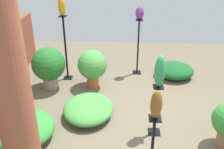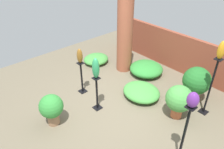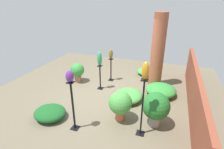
{
  "view_description": "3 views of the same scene",
  "coord_description": "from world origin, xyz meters",
  "px_view_note": "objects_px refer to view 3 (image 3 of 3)",
  "views": [
    {
      "loc": [
        -3.87,
        0.17,
        2.92
      ],
      "look_at": [
        -0.12,
        0.38,
        0.97
      ],
      "focal_mm": 42.0,
      "sensor_mm": 36.0,
      "label": 1
    },
    {
      "loc": [
        3.05,
        -2.88,
        3.65
      ],
      "look_at": [
        -0.27,
        0.07,
        0.86
      ],
      "focal_mm": 35.0,
      "sensor_mm": 36.0,
      "label": 2
    },
    {
      "loc": [
        4.94,
        1.97,
        3.09
      ],
      "look_at": [
        0.24,
        0.31,
        0.9
      ],
      "focal_mm": 28.0,
      "sensor_mm": 36.0,
      "label": 3
    }
  ],
  "objects_px": {
    "art_vase_jade": "(100,59)",
    "potted_plant_mid_right": "(156,107)",
    "art_vase_violet": "(70,76)",
    "potted_plant_back_center": "(77,71)",
    "brick_pillar": "(158,51)",
    "pedestal_amber": "(142,110)",
    "art_vase_amber": "(145,71)",
    "potted_plant_near_pillar": "(120,104)",
    "pedestal_jade": "(100,79)",
    "art_vase_bronze": "(111,54)",
    "pedestal_bronze": "(111,71)",
    "pedestal_violet": "(73,108)"
  },
  "relations": [
    {
      "from": "pedestal_jade",
      "to": "art_vase_jade",
      "type": "xyz_separation_m",
      "value": [
        0.0,
        0.0,
        0.75
      ]
    },
    {
      "from": "art_vase_amber",
      "to": "potted_plant_back_center",
      "type": "relative_size",
      "value": 0.53
    },
    {
      "from": "brick_pillar",
      "to": "pedestal_violet",
      "type": "xyz_separation_m",
      "value": [
        3.18,
        -1.62,
        -0.73
      ]
    },
    {
      "from": "brick_pillar",
      "to": "art_vase_bronze",
      "type": "xyz_separation_m",
      "value": [
        0.14,
        -1.73,
        -0.23
      ]
    },
    {
      "from": "pedestal_jade",
      "to": "potted_plant_near_pillar",
      "type": "height_order",
      "value": "pedestal_jade"
    },
    {
      "from": "pedestal_amber",
      "to": "art_vase_amber",
      "type": "bearing_deg",
      "value": 0.0
    },
    {
      "from": "brick_pillar",
      "to": "art_vase_violet",
      "type": "xyz_separation_m",
      "value": [
        3.18,
        -1.62,
        0.13
      ]
    },
    {
      "from": "pedestal_amber",
      "to": "potted_plant_back_center",
      "type": "bearing_deg",
      "value": -125.7
    },
    {
      "from": "pedestal_amber",
      "to": "pedestal_jade",
      "type": "height_order",
      "value": "pedestal_amber"
    },
    {
      "from": "pedestal_violet",
      "to": "potted_plant_back_center",
      "type": "bearing_deg",
      "value": -152.14
    },
    {
      "from": "brick_pillar",
      "to": "art_vase_jade",
      "type": "distance_m",
      "value": 2.09
    },
    {
      "from": "art_vase_violet",
      "to": "art_vase_amber",
      "type": "bearing_deg",
      "value": 102.7
    },
    {
      "from": "pedestal_jade",
      "to": "potted_plant_mid_right",
      "type": "distance_m",
      "value": 2.55
    },
    {
      "from": "pedestal_jade",
      "to": "pedestal_amber",
      "type": "bearing_deg",
      "value": 44.99
    },
    {
      "from": "brick_pillar",
      "to": "pedestal_jade",
      "type": "bearing_deg",
      "value": -62.73
    },
    {
      "from": "pedestal_bronze",
      "to": "pedestal_jade",
      "type": "xyz_separation_m",
      "value": [
        0.82,
        -0.12,
        -0.0
      ]
    },
    {
      "from": "art_vase_violet",
      "to": "art_vase_jade",
      "type": "relative_size",
      "value": 0.55
    },
    {
      "from": "art_vase_jade",
      "to": "pedestal_amber",
      "type": "bearing_deg",
      "value": 44.99
    },
    {
      "from": "pedestal_amber",
      "to": "art_vase_amber",
      "type": "distance_m",
      "value": 1.0
    },
    {
      "from": "potted_plant_back_center",
      "to": "pedestal_jade",
      "type": "bearing_deg",
      "value": 76.78
    },
    {
      "from": "pedestal_amber",
      "to": "potted_plant_mid_right",
      "type": "height_order",
      "value": "pedestal_amber"
    },
    {
      "from": "art_vase_amber",
      "to": "brick_pillar",
      "type": "bearing_deg",
      "value": -179.94
    },
    {
      "from": "art_vase_violet",
      "to": "potted_plant_back_center",
      "type": "distance_m",
      "value": 2.98
    },
    {
      "from": "potted_plant_back_center",
      "to": "art_vase_violet",
      "type": "bearing_deg",
      "value": 27.86
    },
    {
      "from": "brick_pillar",
      "to": "art_vase_amber",
      "type": "relative_size",
      "value": 6.56
    },
    {
      "from": "art_vase_violet",
      "to": "art_vase_jade",
      "type": "distance_m",
      "value": 2.26
    },
    {
      "from": "art_vase_bronze",
      "to": "potted_plant_back_center",
      "type": "bearing_deg",
      "value": -64.88
    },
    {
      "from": "art_vase_bronze",
      "to": "art_vase_jade",
      "type": "bearing_deg",
      "value": -8.68
    },
    {
      "from": "art_vase_violet",
      "to": "pedestal_amber",
      "type": "bearing_deg",
      "value": 102.7
    },
    {
      "from": "brick_pillar",
      "to": "potted_plant_mid_right",
      "type": "xyz_separation_m",
      "value": [
        2.35,
        0.28,
        -0.8
      ]
    },
    {
      "from": "potted_plant_near_pillar",
      "to": "potted_plant_back_center",
      "type": "bearing_deg",
      "value": -127.2
    },
    {
      "from": "pedestal_bronze",
      "to": "art_vase_jade",
      "type": "xyz_separation_m",
      "value": [
        0.82,
        -0.12,
        0.75
      ]
    },
    {
      "from": "pedestal_violet",
      "to": "art_vase_amber",
      "type": "height_order",
      "value": "art_vase_amber"
    },
    {
      "from": "pedestal_bronze",
      "to": "art_vase_violet",
      "type": "height_order",
      "value": "art_vase_violet"
    },
    {
      "from": "pedestal_bronze",
      "to": "potted_plant_near_pillar",
      "type": "relative_size",
      "value": 1.07
    },
    {
      "from": "pedestal_bronze",
      "to": "pedestal_jade",
      "type": "height_order",
      "value": "pedestal_bronze"
    },
    {
      "from": "brick_pillar",
      "to": "art_vase_violet",
      "type": "relative_size",
      "value": 9.41
    },
    {
      "from": "art_vase_jade",
      "to": "potted_plant_mid_right",
      "type": "relative_size",
      "value": 0.56
    },
    {
      "from": "pedestal_violet",
      "to": "potted_plant_near_pillar",
      "type": "height_order",
      "value": "pedestal_violet"
    },
    {
      "from": "art_vase_bronze",
      "to": "art_vase_violet",
      "type": "distance_m",
      "value": 3.06
    },
    {
      "from": "pedestal_amber",
      "to": "pedestal_bronze",
      "type": "bearing_deg",
      "value": -147.09
    },
    {
      "from": "pedestal_amber",
      "to": "art_vase_violet",
      "type": "height_order",
      "value": "art_vase_violet"
    },
    {
      "from": "pedestal_amber",
      "to": "art_vase_amber",
      "type": "height_order",
      "value": "art_vase_amber"
    },
    {
      "from": "pedestal_violet",
      "to": "art_vase_bronze",
      "type": "height_order",
      "value": "pedestal_violet"
    },
    {
      "from": "art_vase_jade",
      "to": "potted_plant_near_pillar",
      "type": "bearing_deg",
      "value": 39.27
    },
    {
      "from": "potted_plant_near_pillar",
      "to": "pedestal_jade",
      "type": "bearing_deg",
      "value": -140.73
    },
    {
      "from": "art_vase_jade",
      "to": "potted_plant_mid_right",
      "type": "height_order",
      "value": "art_vase_jade"
    },
    {
      "from": "brick_pillar",
      "to": "art_vase_jade",
      "type": "xyz_separation_m",
      "value": [
        0.95,
        -1.85,
        -0.18
      ]
    },
    {
      "from": "brick_pillar",
      "to": "potted_plant_mid_right",
      "type": "distance_m",
      "value": 2.49
    },
    {
      "from": "pedestal_bronze",
      "to": "potted_plant_mid_right",
      "type": "height_order",
      "value": "potted_plant_mid_right"
    }
  ]
}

